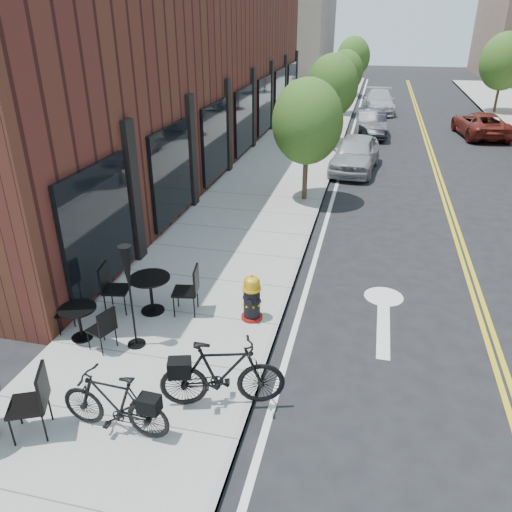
% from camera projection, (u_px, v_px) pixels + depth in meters
% --- Properties ---
extents(ground, '(120.00, 120.00, 0.00)m').
position_uv_depth(ground, '(262.00, 379.00, 8.48)').
color(ground, black).
rests_on(ground, ground).
extents(sidewalk_near, '(4.00, 70.00, 0.12)m').
position_uv_depth(sidewalk_near, '(269.00, 188.00, 17.62)').
color(sidewalk_near, '#9E9B93').
rests_on(sidewalk_near, ground).
extents(building_near, '(5.00, 28.00, 7.00)m').
position_uv_depth(building_near, '(183.00, 71.00, 20.55)').
color(building_near, '#4E1F19').
rests_on(building_near, ground).
extents(bg_building_left, '(8.00, 14.00, 10.00)m').
position_uv_depth(bg_building_left, '(289.00, 21.00, 49.99)').
color(bg_building_left, '#726656').
rests_on(bg_building_left, ground).
extents(tree_near_a, '(2.20, 2.20, 3.81)m').
position_uv_depth(tree_near_a, '(307.00, 122.00, 15.35)').
color(tree_near_a, '#382B1E').
rests_on(tree_near_a, sidewalk_near).
extents(tree_near_b, '(2.30, 2.30, 3.98)m').
position_uv_depth(tree_near_b, '(332.00, 86.00, 22.31)').
color(tree_near_b, '#382B1E').
rests_on(tree_near_b, sidewalk_near).
extents(tree_near_c, '(2.10, 2.10, 3.67)m').
position_uv_depth(tree_near_c, '(345.00, 72.00, 29.39)').
color(tree_near_c, '#382B1E').
rests_on(tree_near_c, sidewalk_near).
extents(tree_near_d, '(2.40, 2.40, 4.11)m').
position_uv_depth(tree_near_d, '(353.00, 57.00, 36.29)').
color(tree_near_d, '#382B1E').
rests_on(tree_near_d, sidewalk_near).
extents(tree_far_c, '(2.80, 2.80, 4.62)m').
position_uv_depth(tree_far_c, '(504.00, 61.00, 29.89)').
color(tree_far_c, '#382B1E').
rests_on(tree_far_c, sidewalk_far).
extents(fire_hydrant, '(0.54, 0.54, 0.97)m').
position_uv_depth(fire_hydrant, '(252.00, 298.00, 9.75)').
color(fire_hydrant, maroon).
rests_on(fire_hydrant, sidewalk_near).
extents(bicycle_left, '(1.71, 0.56, 1.02)m').
position_uv_depth(bicycle_left, '(114.00, 403.00, 7.05)').
color(bicycle_left, black).
rests_on(bicycle_left, sidewalk_near).
extents(bicycle_right, '(1.99, 1.05, 1.15)m').
position_uv_depth(bicycle_right, '(222.00, 374.00, 7.52)').
color(bicycle_right, black).
rests_on(bicycle_right, sidewalk_near).
extents(bistro_set_b, '(1.61, 0.90, 0.85)m').
position_uv_depth(bistro_set_b, '(79.00, 318.00, 9.16)').
color(bistro_set_b, black).
rests_on(bistro_set_b, sidewalk_near).
extents(bistro_set_c, '(1.92, 0.94, 1.01)m').
position_uv_depth(bistro_set_c, '(151.00, 289.00, 9.97)').
color(bistro_set_c, black).
rests_on(bistro_set_c, sidewalk_near).
extents(patio_umbrella, '(0.32, 0.32, 1.99)m').
position_uv_depth(patio_umbrella, '(128.00, 276.00, 8.53)').
color(patio_umbrella, black).
rests_on(patio_umbrella, sidewalk_near).
extents(parked_car_a, '(2.01, 4.16, 1.37)m').
position_uv_depth(parked_car_a, '(355.00, 154.00, 19.50)').
color(parked_car_a, '#9A9DA2').
rests_on(parked_car_a, ground).
extents(parked_car_b, '(1.66, 4.00, 1.29)m').
position_uv_depth(parked_car_b, '(371.00, 123.00, 25.21)').
color(parked_car_b, black).
rests_on(parked_car_b, ground).
extents(parked_car_c, '(2.03, 4.66, 1.33)m').
position_uv_depth(parked_car_c, '(379.00, 101.00, 31.33)').
color(parked_car_c, '#B7B7BC').
rests_on(parked_car_c, ground).
extents(parked_car_far, '(2.59, 4.61, 1.22)m').
position_uv_depth(parked_car_far, '(480.00, 124.00, 25.07)').
color(parked_car_far, maroon).
rests_on(parked_car_far, ground).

